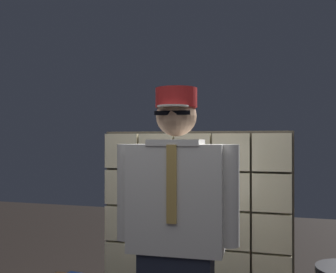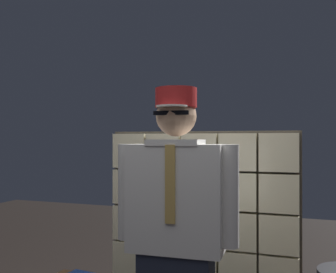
% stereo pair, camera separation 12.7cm
% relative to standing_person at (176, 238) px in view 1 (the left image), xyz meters
% --- Properties ---
extents(glass_block_wall, '(1.60, 0.10, 1.60)m').
position_rel_standing_person_xyz_m(glass_block_wall, '(-0.12, 0.99, -0.16)').
color(glass_block_wall, beige).
rests_on(glass_block_wall, ground).
extents(standing_person, '(0.72, 0.31, 1.81)m').
position_rel_standing_person_xyz_m(standing_person, '(0.00, 0.00, 0.00)').
color(standing_person, '#1E2333').
rests_on(standing_person, ground).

